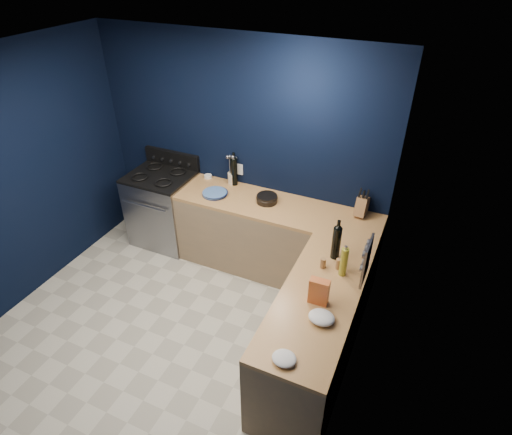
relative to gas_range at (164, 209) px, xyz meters
The scene contains 27 objects.
floor 1.76m from the gas_range, 56.78° to the right, with size 3.50×3.50×0.02m, color #BCB7A4.
ceiling 2.74m from the gas_range, 56.78° to the right, with size 3.50×3.50×0.02m, color silver.
wall_back 1.30m from the gas_range, 20.08° to the left, with size 3.50×0.02×2.60m, color black.
wall_right 3.16m from the gas_range, 27.83° to the right, with size 0.02×3.50×2.60m, color black.
cab_back 1.53m from the gas_range, ahead, with size 2.30×0.63×0.86m, color #8E714F.
top_back 1.59m from the gas_range, ahead, with size 2.30×0.63×0.04m, color brown.
cab_right 2.62m from the gas_range, 25.64° to the right, with size 0.63×1.67×0.86m, color #8E714F.
top_right 2.66m from the gas_range, 25.64° to the right, with size 0.63×1.67×0.04m, color brown.
gas_range is the anchor object (origin of this frame).
oven_door 0.32m from the gas_range, 90.00° to the right, with size 0.59×0.02×0.42m, color black.
cooktop 0.48m from the gas_range, ahead, with size 0.76×0.66×0.03m, color black.
backguard 0.65m from the gas_range, 90.00° to the left, with size 0.76×0.06×0.20m, color black.
spice_panel 2.89m from the gas_range, 18.08° to the right, with size 0.02×0.28×0.38m, color gray.
wall_outlet 1.16m from the gas_range, 18.88° to the left, with size 0.09×0.02×0.13m, color white.
plate_stack 0.92m from the gas_range, ahead, with size 0.28×0.28×0.04m, color teal.
ramekin 0.75m from the gas_range, 27.24° to the left, with size 0.10×0.10×0.04m, color white.
utensil_crock 1.04m from the gas_range, 17.39° to the left, with size 0.11×0.11×0.14m, color #FBE9CA.
wine_bottle_back 1.11m from the gas_range, 16.15° to the left, with size 0.08×0.08×0.33m, color black.
lemon_basket 1.49m from the gas_range, ahead, with size 0.23×0.23×0.09m, color black.
knife_block 2.48m from the gas_range, ahead, with size 0.11×0.18×0.20m, color brown.
wine_bottle_right 2.49m from the gas_range, 13.93° to the right, with size 0.08×0.08×0.33m, color black.
oil_bottle 2.66m from the gas_range, 17.63° to the right, with size 0.06×0.06×0.28m, color olive.
spice_jar_near 2.57m from the gas_range, 16.67° to the right, with size 0.05×0.05×0.10m, color olive.
spice_jar_far 2.46m from the gas_range, 18.48° to the right, with size 0.05×0.05×0.10m, color olive.
crouton_bag 2.72m from the gas_range, 26.70° to the right, with size 0.16×0.07×0.23m, color red.
towel_front 2.86m from the gas_range, 29.20° to the right, with size 0.21×0.17×0.07m, color white.
towel_end 3.01m from the gas_range, 38.21° to the right, with size 0.18×0.16×0.05m, color white.
Camera 1 is at (2.00, -2.20, 3.37)m, focal length 29.49 mm.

